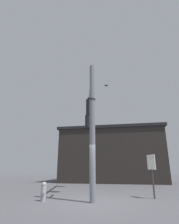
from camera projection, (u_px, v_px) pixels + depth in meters
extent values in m
plane|color=#4C4C51|center=(93.00, 203.00, 7.91)|extent=(80.00, 80.00, 0.00)
cylinder|color=slate|center=(92.00, 127.00, 8.92)|extent=(0.28, 0.28, 6.75)
cylinder|color=slate|center=(90.00, 101.00, 13.00)|extent=(6.59, 2.34, 0.16)
cylinder|color=black|center=(90.00, 99.00, 12.09)|extent=(0.08, 0.08, 0.18)
cube|color=black|center=(90.00, 107.00, 11.90)|extent=(0.36, 0.30, 1.05)
sphere|color=#590F0F|center=(93.00, 103.00, 12.07)|extent=(0.22, 0.22, 0.22)
cube|color=black|center=(93.00, 101.00, 12.11)|extent=(0.24, 0.20, 0.03)
sphere|color=yellow|center=(93.00, 108.00, 11.97)|extent=(0.22, 0.22, 0.22)
cube|color=black|center=(93.00, 106.00, 12.00)|extent=(0.24, 0.20, 0.03)
sphere|color=#0F4C19|center=(93.00, 113.00, 11.86)|extent=(0.22, 0.22, 0.22)
cube|color=black|center=(93.00, 111.00, 11.90)|extent=(0.24, 0.20, 0.03)
cube|color=black|center=(88.00, 107.00, 11.84)|extent=(0.54, 0.03, 1.22)
cylinder|color=black|center=(88.00, 115.00, 15.62)|extent=(0.08, 0.08, 0.18)
cube|color=black|center=(88.00, 122.00, 15.44)|extent=(0.36, 0.30, 1.05)
sphere|color=#590F0F|center=(90.00, 118.00, 15.61)|extent=(0.22, 0.22, 0.22)
cube|color=black|center=(90.00, 117.00, 15.64)|extent=(0.24, 0.20, 0.03)
sphere|color=yellow|center=(90.00, 122.00, 15.50)|extent=(0.22, 0.22, 0.22)
cube|color=black|center=(90.00, 121.00, 15.54)|extent=(0.24, 0.20, 0.03)
sphere|color=#0F4C19|center=(90.00, 126.00, 15.40)|extent=(0.22, 0.22, 0.22)
cube|color=black|center=(90.00, 125.00, 15.43)|extent=(0.24, 0.20, 0.03)
cube|color=black|center=(86.00, 121.00, 15.38)|extent=(0.54, 0.03, 1.22)
cube|color=#147238|center=(92.00, 104.00, 10.02)|extent=(1.05, 0.38, 0.22)
cube|color=white|center=(91.00, 104.00, 10.02)|extent=(1.04, 0.36, 0.04)
cylinder|color=#262626|center=(92.00, 100.00, 9.35)|extent=(0.32, 0.32, 0.08)
ellipsoid|color=black|center=(106.00, 86.00, 15.45)|extent=(0.31, 0.24, 0.09)
cube|color=black|center=(107.00, 86.00, 15.46)|extent=(0.24, 0.34, 0.08)
cube|color=black|center=(106.00, 85.00, 15.43)|extent=(0.24, 0.34, 0.04)
cube|color=#282321|center=(112.00, 157.00, 21.33)|extent=(11.11, 12.72, 5.59)
cube|color=#193F1E|center=(114.00, 156.00, 24.60)|extent=(6.10, 9.05, 0.30)
cube|color=black|center=(111.00, 132.00, 22.21)|extent=(11.55, 13.23, 0.30)
cylinder|color=#4C3823|center=(125.00, 169.00, 19.91)|extent=(0.25, 0.25, 2.73)
sphere|color=#28602D|center=(124.00, 147.00, 20.65)|extent=(3.14, 3.14, 3.14)
cylinder|color=#99999E|center=(43.00, 193.00, 8.44)|extent=(0.24, 0.24, 0.65)
sphere|color=#99999E|center=(44.00, 184.00, 8.56)|extent=(0.23, 0.23, 0.23)
cylinder|color=#99999E|center=(44.00, 193.00, 8.30)|extent=(0.12, 0.10, 0.10)
cylinder|color=#333333|center=(153.00, 184.00, 9.23)|extent=(0.08, 0.08, 1.40)
cube|color=silver|center=(151.00, 162.00, 9.54)|extent=(0.60, 0.04, 0.76)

